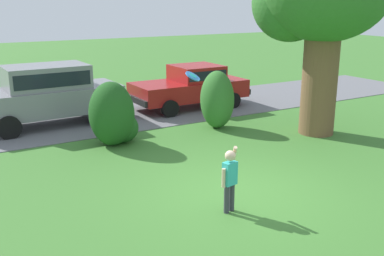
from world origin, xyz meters
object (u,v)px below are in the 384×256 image
object	(u,v)px
parked_sedan	(191,85)
child_thrower	(230,176)
frisbee	(193,76)
parked_suv	(47,92)

from	to	relation	value
parked_sedan	child_thrower	size ratio (longest dim) A/B	3.43
parked_sedan	child_thrower	bearing A→B (deg)	-115.72
parked_sedan	frisbee	size ratio (longest dim) A/B	14.29
parked_suv	frisbee	xyz separation A→B (m)	(0.83, -7.60, 1.48)
parked_suv	child_thrower	xyz separation A→B (m)	(1.39, -8.01, -0.36)
parked_suv	child_thrower	distance (m)	8.13
child_thrower	frisbee	bearing A→B (deg)	143.95
child_thrower	frisbee	size ratio (longest dim) A/B	4.17
parked_sedan	frisbee	world-z (taller)	frisbee
parked_suv	frisbee	size ratio (longest dim) A/B	15.41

